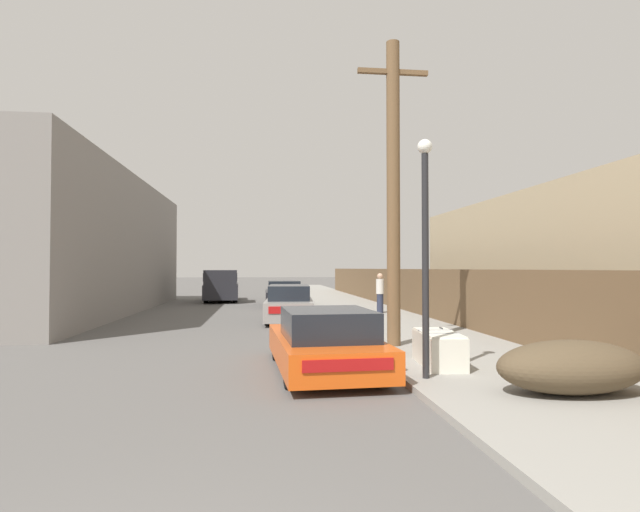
# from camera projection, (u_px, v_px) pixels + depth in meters

# --- Properties ---
(sidewalk_curb) EXTENTS (4.20, 63.00, 0.12)m
(sidewalk_curb) POSITION_uv_depth(u_px,v_px,m) (349.00, 306.00, 26.08)
(sidewalk_curb) COLOR gray
(sidewalk_curb) RESTS_ON ground
(discarded_fridge) EXTENTS (0.83, 1.69, 0.69)m
(discarded_fridge) POSITION_uv_depth(u_px,v_px,m) (439.00, 349.00, 9.82)
(discarded_fridge) COLOR silver
(discarded_fridge) RESTS_ON sidewalk_curb
(parked_sports_car_red) EXTENTS (2.10, 4.43, 1.25)m
(parked_sports_car_red) POSITION_uv_depth(u_px,v_px,m) (325.00, 343.00, 9.81)
(parked_sports_car_red) COLOR #E05114
(parked_sports_car_red) RESTS_ON ground
(car_parked_mid) EXTENTS (2.04, 4.76, 1.39)m
(car_parked_mid) POSITION_uv_depth(u_px,v_px,m) (289.00, 304.00, 19.21)
(car_parked_mid) COLOR gray
(car_parked_mid) RESTS_ON ground
(car_parked_far) EXTENTS (1.90, 4.35, 1.37)m
(car_parked_far) POSITION_uv_depth(u_px,v_px,m) (284.00, 294.00, 26.73)
(car_parked_far) COLOR black
(car_parked_far) RESTS_ON ground
(pickup_truck) EXTENTS (2.23, 5.60, 1.92)m
(pickup_truck) POSITION_uv_depth(u_px,v_px,m) (221.00, 286.00, 30.32)
(pickup_truck) COLOR #232328
(pickup_truck) RESTS_ON ground
(utility_pole) EXTENTS (1.80, 0.33, 7.62)m
(utility_pole) POSITION_uv_depth(u_px,v_px,m) (393.00, 189.00, 12.46)
(utility_pole) COLOR brown
(utility_pole) RESTS_ON sidewalk_curb
(street_lamp) EXTENTS (0.26, 0.26, 4.19)m
(street_lamp) POSITION_uv_depth(u_px,v_px,m) (425.00, 237.00, 8.75)
(street_lamp) COLOR #232326
(street_lamp) RESTS_ON sidewalk_curb
(brush_pile) EXTENTS (2.34, 1.25, 0.82)m
(brush_pile) POSITION_uv_depth(u_px,v_px,m) (571.00, 367.00, 7.61)
(brush_pile) COLOR brown
(brush_pile) RESTS_ON sidewalk_curb
(wooden_fence) EXTENTS (0.08, 41.83, 1.88)m
(wooden_fence) POSITION_uv_depth(u_px,v_px,m) (400.00, 289.00, 23.52)
(wooden_fence) COLOR brown
(wooden_fence) RESTS_ON sidewalk_curb
(building_left_block) EXTENTS (7.00, 19.76, 6.21)m
(building_left_block) POSITION_uv_depth(u_px,v_px,m) (61.00, 245.00, 22.70)
(building_left_block) COLOR gray
(building_left_block) RESTS_ON ground
(building_right_house) EXTENTS (6.00, 18.32, 4.44)m
(building_right_house) POSITION_uv_depth(u_px,v_px,m) (631.00, 262.00, 14.78)
(building_right_house) COLOR tan
(building_right_house) RESTS_ON ground
(pedestrian) EXTENTS (0.34, 0.34, 1.70)m
(pedestrian) POSITION_uv_depth(u_px,v_px,m) (380.00, 293.00, 21.38)
(pedestrian) COLOR #282D42
(pedestrian) RESTS_ON sidewalk_curb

